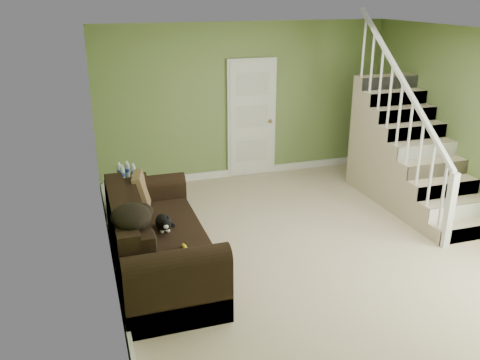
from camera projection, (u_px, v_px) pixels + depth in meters
floor at (312, 242)px, 6.57m from camera, size 5.00×5.50×0.01m
ceiling at (323, 34)px, 5.65m from camera, size 5.00×5.50×0.01m
wall_back at (245, 101)px, 8.56m from camera, size 5.00×0.04×2.60m
wall_left at (104, 167)px, 5.40m from camera, size 0.04×5.50×2.60m
baseboard_back at (246, 171)px, 8.97m from camera, size 5.00×0.04×0.12m
baseboard_left at (117, 268)px, 5.84m from camera, size 0.04×5.50×0.12m
baseboard_right at (469, 214)px, 7.25m from camera, size 0.04×5.50×0.12m
door at (252, 119)px, 8.66m from camera, size 0.86×0.12×2.02m
staircase at (405, 159)px, 7.77m from camera, size 1.00×2.51×2.82m
sofa at (156, 244)px, 5.76m from camera, size 1.02×2.37×0.94m
side_table at (130, 199)px, 7.13m from camera, size 0.54×0.54×0.83m
cat at (164, 223)px, 5.73m from camera, size 0.22×0.48×0.23m
banana at (185, 247)px, 5.32m from camera, size 0.06×0.17×0.05m
throw_pillow at (142, 190)px, 6.37m from camera, size 0.28×0.45×0.44m
throw_blanket at (131, 217)px, 4.99m from camera, size 0.40×0.52×0.21m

